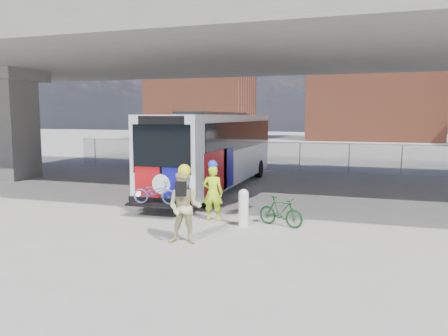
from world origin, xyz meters
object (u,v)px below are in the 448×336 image
at_px(cyclist_tan, 185,206).
at_px(cyclist_hivis, 213,191).
at_px(bike_parked, 281,212).
at_px(bus, 216,145).
at_px(bollard, 244,206).

bearing_deg(cyclist_tan, cyclist_hivis, 83.70).
bearing_deg(cyclist_tan, bike_parked, 41.49).
distance_m(bus, bollard, 7.69).
height_order(bollard, cyclist_hivis, cyclist_hivis).
bearing_deg(bollard, cyclist_tan, -114.39).
distance_m(bollard, bike_parked, 1.20).
height_order(bus, cyclist_tan, bus).
distance_m(cyclist_hivis, cyclist_tan, 2.80).
bearing_deg(bollard, bus, 115.28).
bearing_deg(bus, bike_parked, -56.02).
relative_size(bollard, cyclist_tan, 0.55).
bearing_deg(cyclist_tan, bus, 93.92).
bearing_deg(bus, bollard, -64.72).
distance_m(bus, bike_parked, 7.95).
bearing_deg(cyclist_hivis, cyclist_tan, 84.25).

